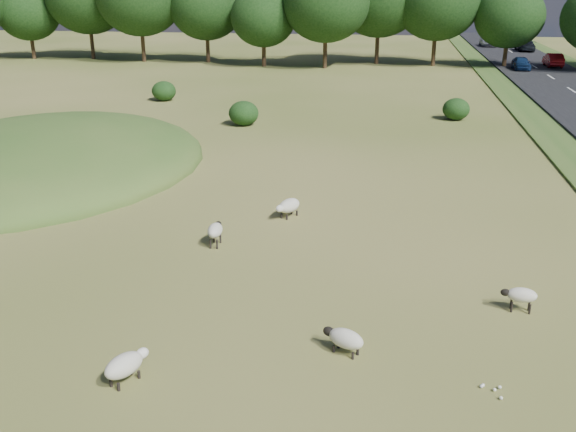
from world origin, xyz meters
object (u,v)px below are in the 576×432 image
object	(u,v)px
sheep_1	(125,365)
car_0	(489,41)
sheep_3	(289,206)
car_3	(521,63)
sheep_2	(521,295)
sheep_5	(345,338)
car_1	(525,45)
sheep_4	(215,230)
car_7	(553,60)

from	to	relation	value
sheep_1	car_0	world-z (taller)	car_0
sheep_3	car_3	bearing A→B (deg)	-169.68
sheep_3	car_0	distance (m)	74.17
sheep_2	car_3	xyz separation A→B (m)	(8.88, 53.10, 0.40)
sheep_5	car_3	size ratio (longest dim) A/B	0.31
sheep_5	car_0	distance (m)	82.88
car_1	car_3	distance (m)	20.15
sheep_4	sheep_5	bearing A→B (deg)	-143.24
sheep_2	sheep_5	world-z (taller)	sheep_2
sheep_3	car_7	bearing A→B (deg)	-172.33
sheep_1	car_7	xyz separation A→B (m)	(22.21, 61.36, 0.49)
sheep_1	sheep_4	bearing A→B (deg)	27.82
car_0	car_7	size ratio (longest dim) A/B	1.13
sheep_5	car_0	bearing A→B (deg)	-72.68
sheep_5	car_3	bearing A→B (deg)	-76.85
car_0	car_3	size ratio (longest dim) A/B	1.24
sheep_5	car_7	distance (m)	61.80
sheep_5	sheep_1	bearing A→B (deg)	49.42
car_1	sheep_2	bearing A→B (deg)	80.13
sheep_4	car_0	size ratio (longest dim) A/B	0.24
sheep_4	car_7	world-z (taller)	car_7
sheep_2	car_7	bearing A→B (deg)	-98.65
car_3	sheep_5	bearing A→B (deg)	-103.58
sheep_4	car_7	size ratio (longest dim) A/B	0.27
sheep_3	sheep_2	bearing A→B (deg)	79.35
sheep_5	car_1	bearing A→B (deg)	-76.15
car_0	sheep_4	bearing A→B (deg)	-103.80
sheep_2	car_7	size ratio (longest dim) A/B	0.24
sheep_4	car_0	world-z (taller)	car_0
sheep_3	car_1	xyz separation A→B (m)	(20.30, 66.39, 0.50)
sheep_1	sheep_2	size ratio (longest dim) A/B	1.27
car_0	car_1	xyz separation A→B (m)	(3.80, -5.92, 0.06)
car_0	car_3	xyz separation A→B (m)	(0.00, -25.71, -0.01)
car_1	car_7	size ratio (longest dim) A/B	1.18
sheep_4	sheep_5	world-z (taller)	sheep_4
sheep_2	car_3	world-z (taller)	car_3
car_0	car_7	xyz separation A→B (m)	(3.80, -22.45, 0.03)
sheep_2	car_7	distance (m)	57.77
sheep_2	sheep_1	bearing A→B (deg)	31.67
sheep_4	car_3	world-z (taller)	car_3
sheep_4	car_1	size ratio (longest dim) A/B	0.23
sheep_2	car_1	xyz separation A→B (m)	(12.68, 72.89, 0.47)
car_0	car_7	distance (m)	22.77
sheep_1	car_1	world-z (taller)	car_1
car_7	car_3	bearing A→B (deg)	40.62
sheep_2	sheep_3	bearing A→B (deg)	-36.45
sheep_1	car_3	size ratio (longest dim) A/B	0.34
sheep_3	sheep_5	world-z (taller)	sheep_3
sheep_3	sheep_5	distance (m)	9.91
sheep_3	car_0	world-z (taller)	car_0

